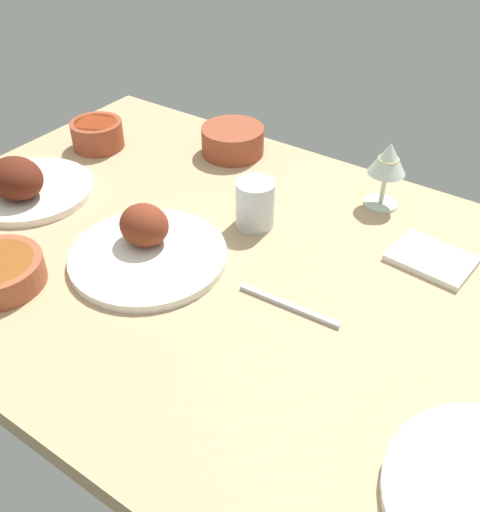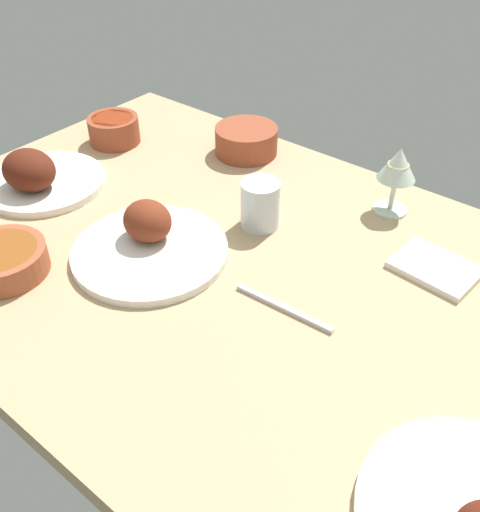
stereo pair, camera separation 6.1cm
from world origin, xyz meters
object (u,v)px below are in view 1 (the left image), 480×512
plate_far_side (147,246)px  bowl_sauce (97,133)px  folded_napkin (431,259)px  fork_loose (289,306)px  bowl_cream (233,140)px  plate_center_main (24,185)px  water_tumbler (255,204)px  wine_glass (388,162)px

plate_far_side → bowl_sauce: bearing=-33.4°
folded_napkin → fork_loose: size_ratio=0.78×
bowl_cream → plate_center_main: bearing=59.2°
plate_center_main → bowl_cream: (-24.38, -40.95, 0.34)cm
plate_center_main → plate_far_side: bearing=179.4°
bowl_sauce → water_tumbler: size_ratio=1.29×
wine_glass → folded_napkin: wine_glass is taller
bowl_cream → water_tumbler: size_ratio=1.55×
bowl_sauce → water_tumbler: bearing=173.2°
bowl_cream → fork_loose: 54.49cm
plate_far_side → wine_glass: bearing=-124.8°
plate_center_main → bowl_sauce: bearing=-80.5°
bowl_cream → fork_loose: bowl_cream is taller
bowl_sauce → wine_glass: wine_glass is taller
plate_center_main → water_tumbler: bearing=-156.8°
wine_glass → folded_napkin: size_ratio=0.98×
plate_far_side → plate_center_main: bearing=-0.6°
plate_far_side → folded_napkin: (-43.46, -27.98, -1.59)cm
bowl_cream → water_tumbler: water_tumbler is taller
plate_far_side → fork_loose: plate_far_side is taller
plate_far_side → bowl_cream: size_ratio=1.95×
water_tumbler → plate_center_main: bearing=23.2°
fork_loose → bowl_cream: bearing=131.8°
plate_center_main → bowl_sauce: 25.46cm
fork_loose → water_tumbler: bearing=133.5°
plate_far_side → bowl_cream: 42.53cm
bowl_sauce → water_tumbler: water_tumbler is taller
bowl_sauce → wine_glass: (-66.76, -15.01, 6.46)cm
bowl_sauce → fork_loose: bowl_sauce is taller
plate_center_main → bowl_cream: size_ratio=1.76×
folded_napkin → bowl_cream: bearing=-14.0°
plate_far_side → bowl_cream: (10.06, -41.30, 1.29)cm
fork_loose → folded_napkin: bearing=55.9°
folded_napkin → plate_center_main: bearing=19.5°
plate_center_main → bowl_sauce: size_ratio=2.13×
plate_far_side → folded_napkin: 51.71cm
wine_glass → folded_napkin: bearing=140.8°
plate_center_main → fork_loose: 62.92cm
fork_loose → plate_far_side: bearing=-177.5°
plate_center_main → wine_glass: 74.65cm
plate_center_main → fork_loose: size_ratio=1.42×
plate_far_side → bowl_sauce: plate_far_side is taller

